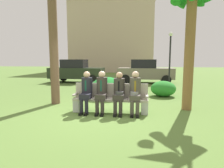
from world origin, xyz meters
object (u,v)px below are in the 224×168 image
(shrub_mid_lawn, at_px, (107,87))
(building_backdrop, at_px, (113,37))
(seated_man_rightmost, at_px, (135,90))
(shrub_near_bench, at_px, (163,89))
(parked_car_far, at_px, (145,71))
(street_lamp, at_px, (170,53))
(seated_man_centerleft, at_px, (101,90))
(seated_man_leftmost, at_px, (86,90))
(park_bench, at_px, (111,98))
(seated_man_centerright, at_px, (119,91))
(parked_car_near, at_px, (76,71))
(palm_tree_tall, at_px, (191,10))

(shrub_mid_lawn, relative_size, building_backdrop, 0.12)
(seated_man_rightmost, distance_m, shrub_near_bench, 3.29)
(parked_car_far, distance_m, building_backdrop, 16.02)
(seated_man_rightmost, bearing_deg, street_lamp, 72.55)
(seated_man_centerleft, bearing_deg, shrub_mid_lawn, 94.62)
(seated_man_leftmost, xyz_separation_m, street_lamp, (3.55, 6.46, 1.34))
(park_bench, bearing_deg, seated_man_rightmost, -9.93)
(seated_man_centerright, xyz_separation_m, shrub_mid_lawn, (-0.73, 2.34, -0.26))
(seated_man_leftmost, xyz_separation_m, seated_man_rightmost, (1.52, -0.00, 0.01))
(shrub_near_bench, bearing_deg, parked_car_near, 140.57)
(seated_man_centerleft, distance_m, parked_car_near, 8.36)
(seated_man_leftmost, xyz_separation_m, palm_tree_tall, (3.22, 0.76, 2.49))
(park_bench, xyz_separation_m, building_backdrop, (-2.85, 22.74, 4.65))
(building_backdrop, bearing_deg, park_bench, -82.85)
(seated_man_centerright, bearing_deg, seated_man_leftmost, 179.62)
(park_bench, distance_m, parked_car_near, 8.36)
(seated_man_leftmost, bearing_deg, building_backdrop, 95.25)
(palm_tree_tall, relative_size, shrub_mid_lawn, 3.17)
(parked_car_far, xyz_separation_m, street_lamp, (1.43, -1.56, 1.22))
(park_bench, xyz_separation_m, seated_man_centerleft, (-0.27, -0.13, 0.29))
(park_bench, bearing_deg, shrub_near_bench, 55.23)
(seated_man_centerright, height_order, street_lamp, street_lamp)
(seated_man_centerleft, bearing_deg, seated_man_leftmost, -179.80)
(parked_car_far, bearing_deg, seated_man_rightmost, -94.31)
(seated_man_rightmost, bearing_deg, building_backdrop, 99.00)
(seated_man_centerleft, height_order, street_lamp, street_lamp)
(parked_car_near, bearing_deg, seated_man_leftmost, -69.36)
(seated_man_rightmost, distance_m, parked_car_far, 8.04)
(parked_car_far, relative_size, building_backdrop, 0.33)
(seated_man_rightmost, distance_m, street_lamp, 6.90)
(seated_man_rightmost, relative_size, shrub_near_bench, 1.16)
(park_bench, height_order, seated_man_centerleft, seated_man_centerleft)
(park_bench, distance_m, parked_car_far, 8.02)
(seated_man_leftmost, height_order, seated_man_centerright, seated_man_leftmost)
(seated_man_leftmost, relative_size, street_lamp, 0.39)
(palm_tree_tall, distance_m, shrub_near_bench, 3.67)
(shrub_near_bench, bearing_deg, shrub_mid_lawn, -164.35)
(seated_man_leftmost, xyz_separation_m, shrub_mid_lawn, (0.30, 2.33, -0.27))
(seated_man_centerleft, xyz_separation_m, palm_tree_tall, (2.73, 0.76, 2.48))
(palm_tree_tall, height_order, street_lamp, palm_tree_tall)
(seated_man_rightmost, bearing_deg, seated_man_centerleft, 179.69)
(building_backdrop, bearing_deg, palm_tree_tall, -76.47)
(seated_man_centerright, bearing_deg, parked_car_far, 82.23)
(seated_man_centerright, distance_m, street_lamp, 7.07)
(park_bench, xyz_separation_m, seated_man_centerright, (0.28, -0.14, 0.28))
(parked_car_near, relative_size, building_backdrop, 0.33)
(seated_man_centerleft, bearing_deg, parked_car_far, 78.44)
(seated_man_rightmost, bearing_deg, seated_man_leftmost, 179.85)
(park_bench, height_order, shrub_mid_lawn, shrub_mid_lawn)
(shrub_mid_lawn, bearing_deg, seated_man_rightmost, -62.33)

